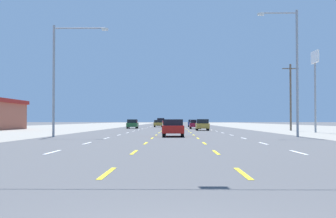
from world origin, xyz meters
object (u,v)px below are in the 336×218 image
hatchback_inner_right_near (202,125)px  hatchback_far_left_midfar (132,124)px  sedan_inner_right_mid (195,124)px  streetlight_right_row_0 (294,65)px  hatchback_far_right_distant_a (200,123)px  pole_sign_right_row_1 (315,70)px  sedan_center_turn_nearest (173,128)px  sedan_inner_left_far (158,123)px  streetlight_left_row_0 (60,71)px  suv_inner_left_farthest (161,122)px  hatchback_inner_right_farther (192,123)px

hatchback_inner_right_near → hatchback_far_left_midfar: size_ratio=1.00×
sedan_inner_right_mid → streetlight_right_row_0: size_ratio=0.43×
hatchback_far_right_distant_a → pole_sign_right_row_1: pole_sign_right_row_1 is taller
sedan_center_turn_nearest → streetlight_right_row_0: (10.02, -0.78, 5.22)m
sedan_inner_left_far → sedan_inner_right_mid: bearing=-71.9°
streetlight_right_row_0 → streetlight_left_row_0: bearing=-180.0°
sedan_center_turn_nearest → streetlight_right_row_0: 11.33m
suv_inner_left_farthest → streetlight_right_row_0: (13.55, -78.60, 4.95)m
sedan_inner_right_mid → hatchback_far_right_distant_a: (3.78, 53.50, 0.03)m
hatchback_far_left_midfar → sedan_inner_right_mid: bearing=-12.6°
streetlight_left_row_0 → hatchback_inner_right_farther: bearing=77.2°
hatchback_inner_right_farther → pole_sign_right_row_1: 46.85m
streetlight_left_row_0 → sedan_inner_right_mid: bearing=69.9°
hatchback_far_right_distant_a → sedan_inner_left_far: bearing=-108.0°
streetlight_right_row_0 → hatchback_far_left_midfar: bearing=114.3°
hatchback_far_left_midfar → streetlight_right_row_0: 41.74m
sedan_center_turn_nearest → hatchback_far_right_distant_a: bearing=85.3°
sedan_inner_left_far → streetlight_right_row_0: streetlight_right_row_0 is taller
hatchback_far_left_midfar → streetlight_left_row_0: (-2.47, -37.75, 4.72)m
sedan_inner_right_mid → hatchback_far_right_distant_a: size_ratio=1.15×
hatchback_far_right_distant_a → pole_sign_right_row_1: bearing=-83.3°
pole_sign_right_row_1 → sedan_inner_left_far: bearing=114.5°
suv_inner_left_farthest → pole_sign_right_row_1: (19.59, -65.00, 6.02)m
sedan_center_turn_nearest → sedan_inner_left_far: 55.55m
hatchback_inner_right_farther → streetlight_left_row_0: size_ratio=0.42×
sedan_center_turn_nearest → hatchback_far_left_midfar: bearing=100.7°
hatchback_inner_right_near → pole_sign_right_row_1: 16.97m
hatchback_inner_right_near → sedan_inner_left_far: (-7.23, 32.62, -0.03)m
hatchback_far_left_midfar → streetlight_left_row_0: size_ratio=0.42×
hatchback_inner_right_farther → pole_sign_right_row_1: pole_sign_right_row_1 is taller
hatchback_inner_right_near → hatchback_far_right_distant_a: 65.38m
hatchback_far_left_midfar → sedan_inner_left_far: (3.65, 18.48, -0.03)m
hatchback_inner_right_near → streetlight_right_row_0: (6.15, -23.61, 5.20)m
pole_sign_right_row_1 → streetlight_left_row_0: size_ratio=0.99×
sedan_center_turn_nearest → sedan_inner_left_far: same height
sedan_inner_left_far → streetlight_right_row_0: (13.39, -56.23, 5.22)m
hatchback_inner_right_near → hatchback_far_left_midfar: same height
sedan_center_turn_nearest → sedan_inner_right_mid: same height
pole_sign_right_row_1 → hatchback_inner_right_near: bearing=140.6°
sedan_inner_right_mid → sedan_center_turn_nearest: bearing=-95.7°
sedan_inner_left_far → streetlight_left_row_0: streetlight_left_row_0 is taller
streetlight_left_row_0 → sedan_center_turn_nearest: bearing=4.7°
sedan_inner_right_mid → pole_sign_right_row_1: pole_sign_right_row_1 is taller
hatchback_far_left_midfar → streetlight_left_row_0: streetlight_left_row_0 is taller
hatchback_inner_right_farther → hatchback_far_right_distant_a: same height
sedan_center_turn_nearest → pole_sign_right_row_1: bearing=38.6°
hatchback_far_left_midfar → hatchback_far_right_distant_a: 53.10m
hatchback_inner_right_farther → suv_inner_left_farthest: (-7.34, 20.22, 0.24)m
sedan_inner_left_far → streetlight_left_row_0: 56.76m
pole_sign_right_row_1 → streetlight_right_row_0: size_ratio=0.88×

